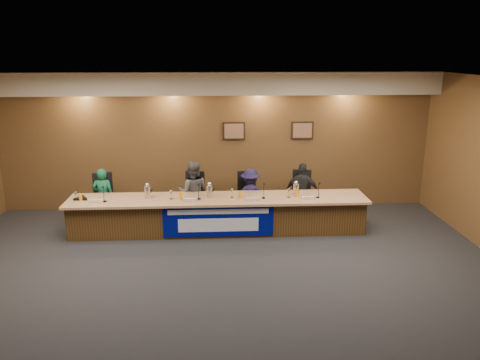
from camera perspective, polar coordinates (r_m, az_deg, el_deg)
The scene contains 39 objects.
floor at distance 7.69m, azimuth -2.45°, elevation -12.89°, with size 10.00×10.00×0.00m, color black.
ceiling at distance 6.77m, azimuth -2.76°, elevation 11.64°, with size 10.00×8.00×0.04m, color silver.
wall_back at distance 10.95m, azimuth -2.84°, elevation 4.71°, with size 10.00×0.04×3.20m, color brown.
soffit at distance 10.53m, azimuth -2.93°, elevation 11.68°, with size 10.00×0.50×0.50m, color beige.
dais_body at distance 9.74m, azimuth -2.67°, elevation -4.32°, with size 6.00×0.80×0.70m, color #472E13.
dais_top at distance 9.57m, azimuth -2.70°, elevation -2.31°, with size 6.10×0.95×0.05m, color #A47954.
banner at distance 9.34m, azimuth -2.65°, elevation -5.02°, with size 2.20×0.02×0.65m, color #00076F.
banner_text_upper at distance 9.26m, azimuth -2.66°, elevation -3.89°, with size 2.00×0.01×0.10m, color silver.
banner_text_lower at distance 9.36m, azimuth -2.64°, elevation -5.50°, with size 1.60×0.01×0.28m, color silver.
wall_photo_left at distance 10.89m, azimuth -0.74°, elevation 6.00°, with size 0.52×0.04×0.42m, color black.
wall_photo_right at distance 11.07m, azimuth 7.60°, elevation 6.02°, with size 0.52×0.04×0.42m, color black.
panelist_a at distance 10.47m, azimuth -16.33°, elevation -1.95°, with size 0.45×0.30×1.25m, color #115638.
panelist_b at distance 10.18m, azimuth -5.73°, elevation -1.49°, with size 0.67×0.52×1.38m, color #49484D.
panelist_c at distance 10.23m, azimuth 1.26°, elevation -1.89°, with size 0.77×0.44×1.19m, color #161133.
panelist_d at distance 10.36m, azimuth 7.61°, elevation -1.47°, with size 0.76×0.32×1.30m, color black.
office_chair_a at distance 10.60m, azimuth -16.15°, elevation -2.52°, with size 0.48×0.48×0.08m, color black.
office_chair_b at distance 10.34m, azimuth -5.68°, elevation -2.43°, with size 0.48×0.48×0.08m, color black.
office_chair_c at distance 10.35m, azimuth 1.21°, elevation -2.32°, with size 0.48×0.48×0.08m, color black.
office_chair_d at distance 10.50m, azimuth 7.48°, elevation -2.20°, with size 0.48×0.48×0.08m, color black.
nameplate_a at distance 9.64m, azimuth -17.33°, elevation -2.47°, with size 0.24×0.06×0.09m, color white.
microphone_a at distance 9.68m, azimuth -16.14°, elevation -2.51°, with size 0.07×0.07×0.02m, color black.
juice_glass_a at distance 9.87m, azimuth -18.86°, elevation -1.99°, with size 0.06×0.06×0.15m, color orange.
water_glass_a at distance 9.90m, azimuth -19.39°, elevation -1.90°, with size 0.08×0.08×0.18m, color silver.
nameplate_b at distance 9.33m, azimuth -6.17°, elevation -2.42°, with size 0.24×0.06×0.09m, color white.
microphone_b at distance 9.49m, azimuth -5.01°, elevation -2.30°, with size 0.07×0.07×0.02m, color black.
juice_glass_b at distance 9.48m, azimuth -7.28°, elevation -1.97°, with size 0.06×0.06×0.15m, color orange.
water_glass_b at distance 9.54m, azimuth -8.41°, elevation -1.80°, with size 0.08×0.08×0.18m, color silver.
nameplate_c at distance 9.33m, azimuth 1.57°, elevation -2.33°, with size 0.24×0.06×0.09m, color white.
microphone_c at distance 9.53m, azimuth 2.89°, elevation -2.17°, with size 0.07×0.07×0.02m, color black.
juice_glass_c at distance 9.51m, azimuth 0.02°, elevation -1.78°, with size 0.06×0.06×0.15m, color orange.
water_glass_c at distance 9.53m, azimuth -1.00°, elevation -1.65°, with size 0.08×0.08×0.18m, color silver.
nameplate_d at distance 9.51m, azimuth 8.38°, elevation -2.14°, with size 0.24×0.06×0.09m, color white.
microphone_d at distance 9.68m, azimuth 9.47°, elevation -2.09°, with size 0.07×0.07×0.02m, color black.
juice_glass_d at distance 9.65m, azimuth 6.98°, elevation -1.64°, with size 0.06×0.06×0.15m, color orange.
water_glass_d at distance 9.59m, azimuth 5.96°, elevation -1.62°, with size 0.08×0.08×0.18m, color silver.
carafe_left at distance 9.66m, azimuth -11.21°, elevation -1.46°, with size 0.13×0.13×0.26m, color silver.
carafe_mid at distance 9.54m, azimuth -3.73°, elevation -1.40°, with size 0.12×0.12×0.26m, color silver.
carafe_right at distance 9.72m, azimuth 6.83°, elevation -1.19°, with size 0.12×0.12×0.25m, color silver.
speakerphone at distance 9.97m, azimuth -18.79°, elevation -2.12°, with size 0.32×0.32×0.05m, color black.
Camera 1 is at (-0.06, -6.76, 3.66)m, focal length 35.00 mm.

